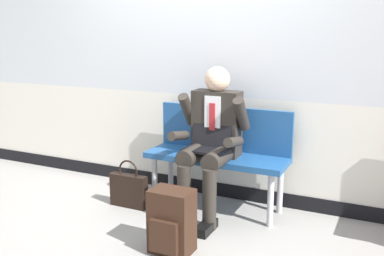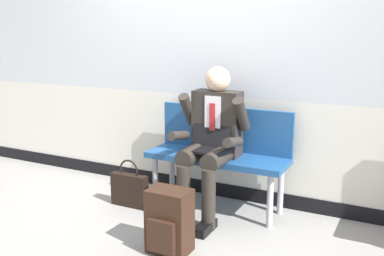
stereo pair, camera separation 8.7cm
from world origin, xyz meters
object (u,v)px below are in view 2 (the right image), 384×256
at_px(handbag, 129,189).
at_px(person_seated, 211,138).
at_px(bench_with_person, 220,149).
at_px(backpack, 169,222).

bearing_deg(handbag, person_seated, 13.37).
bearing_deg(person_seated, handbag, -166.63).
distance_m(bench_with_person, handbag, 0.88).
distance_m(person_seated, backpack, 0.85).
bearing_deg(handbag, backpack, -37.48).
bearing_deg(backpack, handbag, 142.52).
height_order(bench_with_person, backpack, bench_with_person).
distance_m(person_seated, handbag, 0.89).
relative_size(bench_with_person, handbag, 2.83).
bearing_deg(bench_with_person, handbag, -152.80).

